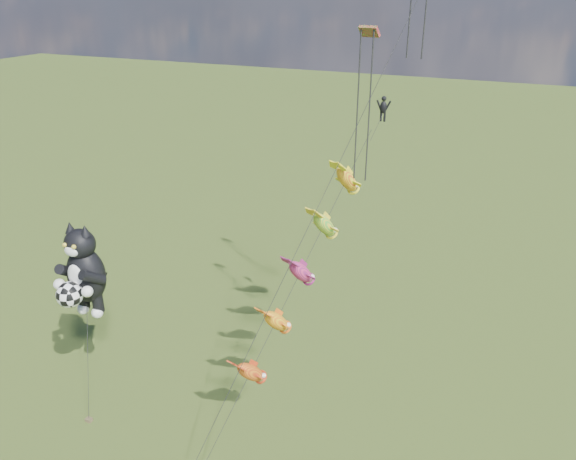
% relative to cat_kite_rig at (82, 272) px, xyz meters
% --- Properties ---
extents(cat_kite_rig, '(3.03, 4.32, 11.93)m').
position_rel_cat_kite_rig_xyz_m(cat_kite_rig, '(0.00, 0.00, 0.00)').
color(cat_kite_rig, brown).
rests_on(cat_kite_rig, ground).
extents(fish_windsock_rig, '(4.56, 15.38, 16.26)m').
position_rel_cat_kite_rig_xyz_m(fish_windsock_rig, '(12.05, 4.67, 0.25)').
color(fish_windsock_rig, brown).
rests_on(fish_windsock_rig, ground).
extents(parafoil_rig, '(7.97, 16.22, 28.23)m').
position_rel_cat_kite_rig_xyz_m(parafoil_rig, '(15.29, 7.73, 11.41)').
color(parafoil_rig, brown).
rests_on(parafoil_rig, ground).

